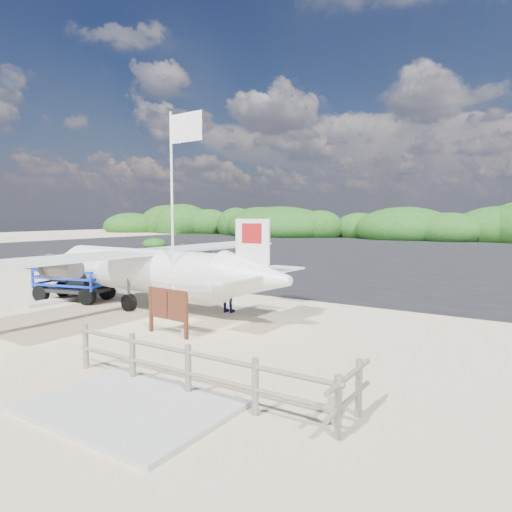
{
  "coord_description": "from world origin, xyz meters",
  "views": [
    {
      "loc": [
        11.56,
        -11.33,
        3.41
      ],
      "look_at": [
        0.59,
        5.82,
        1.59
      ],
      "focal_mm": 32.0,
      "sensor_mm": 36.0,
      "label": 1
    }
  ],
  "objects_px": {
    "signboard": "(168,335)",
    "crew_c": "(229,290)",
    "crew_a": "(183,269)",
    "baggage_cart": "(75,300)",
    "crew_b": "(242,270)",
    "flagpole": "(174,319)"
  },
  "relations": [
    {
      "from": "signboard",
      "to": "crew_c",
      "type": "height_order",
      "value": "crew_c"
    },
    {
      "from": "crew_a",
      "to": "crew_c",
      "type": "distance_m",
      "value": 6.69
    },
    {
      "from": "baggage_cart",
      "to": "crew_b",
      "type": "bearing_deg",
      "value": 35.67
    },
    {
      "from": "baggage_cart",
      "to": "crew_b",
      "type": "relative_size",
      "value": 1.57
    },
    {
      "from": "baggage_cart",
      "to": "flagpole",
      "type": "xyz_separation_m",
      "value": [
        5.65,
        -0.32,
        0.0
      ]
    },
    {
      "from": "flagpole",
      "to": "crew_b",
      "type": "distance_m",
      "value": 5.85
    },
    {
      "from": "signboard",
      "to": "crew_b",
      "type": "relative_size",
      "value": 0.84
    },
    {
      "from": "signboard",
      "to": "crew_a",
      "type": "xyz_separation_m",
      "value": [
        -5.83,
        7.21,
        0.79
      ]
    },
    {
      "from": "crew_b",
      "to": "crew_c",
      "type": "height_order",
      "value": "crew_b"
    },
    {
      "from": "crew_c",
      "to": "crew_a",
      "type": "bearing_deg",
      "value": -41.76
    },
    {
      "from": "signboard",
      "to": "crew_c",
      "type": "xyz_separation_m",
      "value": [
        -0.34,
        3.4,
        0.81
      ]
    },
    {
      "from": "baggage_cart",
      "to": "crew_b",
      "type": "distance_m",
      "value": 7.06
    },
    {
      "from": "crew_b",
      "to": "signboard",
      "type": "bearing_deg",
      "value": 125.98
    },
    {
      "from": "baggage_cart",
      "to": "signboard",
      "type": "height_order",
      "value": "baggage_cart"
    },
    {
      "from": "crew_a",
      "to": "crew_b",
      "type": "xyz_separation_m",
      "value": [
        3.43,
        0.04,
        0.2
      ]
    },
    {
      "from": "crew_a",
      "to": "crew_b",
      "type": "bearing_deg",
      "value": 166.55
    },
    {
      "from": "baggage_cart",
      "to": "signboard",
      "type": "relative_size",
      "value": 1.86
    },
    {
      "from": "baggage_cart",
      "to": "flagpole",
      "type": "distance_m",
      "value": 5.66
    },
    {
      "from": "flagpole",
      "to": "crew_b",
      "type": "xyz_separation_m",
      "value": [
        -1.13,
        5.65,
        0.98
      ]
    },
    {
      "from": "baggage_cart",
      "to": "crew_b",
      "type": "height_order",
      "value": "crew_b"
    },
    {
      "from": "signboard",
      "to": "crew_a",
      "type": "height_order",
      "value": "crew_a"
    },
    {
      "from": "crew_b",
      "to": "flagpole",
      "type": "bearing_deg",
      "value": 119.01
    }
  ]
}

